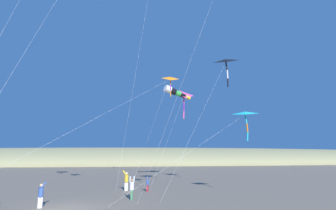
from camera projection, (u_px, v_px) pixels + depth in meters
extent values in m
plane|color=#756654|center=(64.00, 210.00, 16.57)|extent=(600.00, 600.00, 0.00)
ellipsoid|color=#938E60|center=(122.00, 163.00, 70.56)|extent=(28.00, 240.00, 8.16)
cube|color=#3D7F51|center=(132.00, 195.00, 19.87)|extent=(0.28, 0.15, 0.71)
cylinder|color=silver|center=(132.00, 186.00, 19.97)|extent=(0.33, 0.33, 0.59)
sphere|color=#A37551|center=(132.00, 180.00, 20.04)|extent=(0.22, 0.22, 0.22)
cylinder|color=silver|center=(130.00, 179.00, 20.17)|extent=(0.36, 0.09, 0.45)
cylinder|color=silver|center=(134.00, 179.00, 20.20)|extent=(0.36, 0.09, 0.45)
cube|color=silver|center=(40.00, 202.00, 17.18)|extent=(0.21, 0.30, 0.70)
cylinder|color=#335199|center=(41.00, 192.00, 17.28)|extent=(0.40, 0.40, 0.58)
sphere|color=tan|center=(41.00, 186.00, 17.34)|extent=(0.22, 0.22, 0.22)
cylinder|color=#335199|center=(44.00, 185.00, 17.53)|extent=(0.18, 0.36, 0.44)
cylinder|color=#335199|center=(44.00, 185.00, 17.27)|extent=(0.18, 0.36, 0.44)
cube|color=silver|center=(126.00, 186.00, 24.26)|extent=(0.16, 0.30, 0.76)
cylinder|color=gold|center=(126.00, 178.00, 24.37)|extent=(0.36, 0.36, 0.63)
sphere|color=beige|center=(127.00, 173.00, 24.44)|extent=(0.24, 0.24, 0.24)
cylinder|color=gold|center=(125.00, 173.00, 24.29)|extent=(0.11, 0.39, 0.48)
cylinder|color=gold|center=(125.00, 173.00, 24.59)|extent=(0.11, 0.39, 0.48)
cube|color=#B72833|center=(148.00, 188.00, 23.71)|extent=(0.25, 0.17, 0.57)
cylinder|color=#335199|center=(148.00, 182.00, 23.80)|extent=(0.33, 0.33, 0.47)
sphere|color=tan|center=(148.00, 178.00, 23.85)|extent=(0.18, 0.18, 0.18)
cylinder|color=#335199|center=(149.00, 178.00, 23.72)|extent=(0.30, 0.15, 0.36)
cylinder|color=#335199|center=(146.00, 178.00, 23.77)|extent=(0.30, 0.15, 0.36)
pyramid|color=black|center=(226.00, 60.00, 25.67)|extent=(1.83, 2.11, 0.48)
cylinder|color=black|center=(226.00, 61.00, 25.68)|extent=(1.42, 0.70, 0.40)
cylinder|color=black|center=(227.00, 66.00, 25.56)|extent=(0.26, 0.26, 0.82)
cylinder|color=white|center=(227.00, 74.00, 25.43)|extent=(0.24, 0.21, 0.81)
cylinder|color=black|center=(228.00, 83.00, 25.33)|extent=(0.19, 0.20, 0.81)
cylinder|color=white|center=(198.00, 122.00, 22.26)|extent=(4.33, 6.53, 11.87)
cylinder|color=white|center=(18.00, 63.00, 14.99)|extent=(5.70, 4.45, 16.80)
cylinder|color=white|center=(183.00, 81.00, 17.96)|extent=(4.02, 5.79, 16.36)
pyramid|color=#1EB7C6|center=(245.00, 113.00, 21.53)|extent=(1.58, 1.82, 0.38)
cylinder|color=black|center=(245.00, 114.00, 21.54)|extent=(1.24, 0.61, 0.30)
cylinder|color=#1EB7C6|center=(246.00, 119.00, 21.43)|extent=(0.23, 0.22, 0.71)
cylinder|color=orange|center=(247.00, 128.00, 21.32)|extent=(0.21, 0.21, 0.70)
cylinder|color=#1EB7C6|center=(248.00, 137.00, 21.20)|extent=(0.21, 0.22, 0.71)
cylinder|color=white|center=(184.00, 156.00, 19.52)|extent=(1.98, 10.29, 6.42)
cylinder|color=white|center=(134.00, 82.00, 27.24)|extent=(2.09, 2.84, 20.68)
pyramid|color=orange|center=(170.00, 78.00, 21.95)|extent=(0.77, 1.14, 0.48)
cylinder|color=black|center=(170.00, 79.00, 21.98)|extent=(0.85, 0.11, 0.52)
cylinder|color=orange|center=(170.00, 82.00, 21.90)|extent=(0.15, 0.11, 0.50)
cylinder|color=purple|center=(171.00, 88.00, 21.80)|extent=(0.11, 0.11, 0.49)
cylinder|color=orange|center=(171.00, 94.00, 21.70)|extent=(0.12, 0.09, 0.49)
cylinder|color=white|center=(67.00, 133.00, 16.90)|extent=(7.37, 13.87, 9.33)
cylinder|color=white|center=(168.00, 89.00, 31.77)|extent=(1.11, 1.14, 1.01)
cylinder|color=black|center=(173.00, 91.00, 32.03)|extent=(0.99, 1.07, 0.90)
cylinder|color=green|center=(178.00, 93.00, 32.29)|extent=(0.87, 1.00, 0.79)
cylinder|color=black|center=(183.00, 95.00, 32.54)|extent=(0.75, 0.93, 0.68)
cylinder|color=yellow|center=(187.00, 97.00, 32.80)|extent=(0.63, 0.86, 0.56)
cylinder|color=white|center=(150.00, 134.00, 28.96)|extent=(3.31, 3.65, 10.55)
pyramid|color=#EF4C93|center=(184.00, 94.00, 32.93)|extent=(2.00, 2.45, 1.06)
cylinder|color=black|center=(184.00, 95.00, 32.98)|extent=(1.39, 0.64, 1.22)
cylinder|color=#EF4C93|center=(184.00, 99.00, 32.92)|extent=(0.21, 0.15, 0.97)
cylinder|color=purple|center=(184.00, 107.00, 32.82)|extent=(0.22, 0.15, 0.97)
cylinder|color=#EF4C93|center=(184.00, 115.00, 32.66)|extent=(0.29, 0.26, 0.97)
cylinder|color=white|center=(169.00, 136.00, 28.69)|extent=(6.60, 4.32, 10.20)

